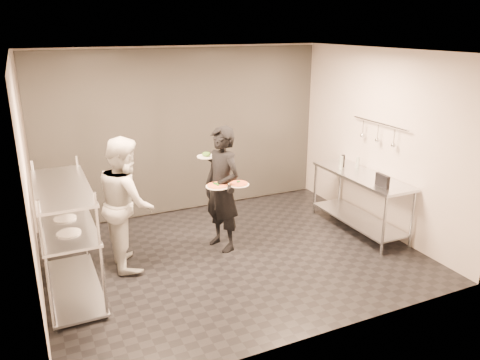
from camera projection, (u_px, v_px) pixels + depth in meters
name	position (u px, v px, depth m)	size (l,w,h in m)	color
room_shell	(202.00, 142.00, 7.20)	(5.00, 4.00, 2.80)	black
pass_rack	(67.00, 234.00, 5.53)	(0.60, 1.60, 1.50)	#B5B8BD
prep_counter	(360.00, 192.00, 7.30)	(0.60, 1.80, 0.92)	#B5B8BD
utensil_rail	(378.00, 133.00, 7.11)	(0.07, 1.20, 0.31)	#B5B8BD
waiter	(222.00, 189.00, 6.62)	(0.66, 0.43, 1.80)	black
chef	(126.00, 203.00, 6.16)	(0.86, 0.67, 1.77)	beige
pizza_plate_near	(218.00, 186.00, 6.37)	(0.33, 0.33, 0.05)	white
pizza_plate_far	(239.00, 184.00, 6.46)	(0.29, 0.29, 0.05)	white
salad_plate	(206.00, 155.00, 6.65)	(0.27, 0.27, 0.07)	white
pos_monitor	(382.00, 181.00, 6.62)	(0.05, 0.26, 0.19)	black
bottle_green	(341.00, 163.00, 7.43)	(0.06, 0.06, 0.22)	gray
bottle_clear	(358.00, 163.00, 7.51)	(0.05, 0.05, 0.18)	gray
bottle_dark	(343.00, 161.00, 7.55)	(0.06, 0.06, 0.20)	black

